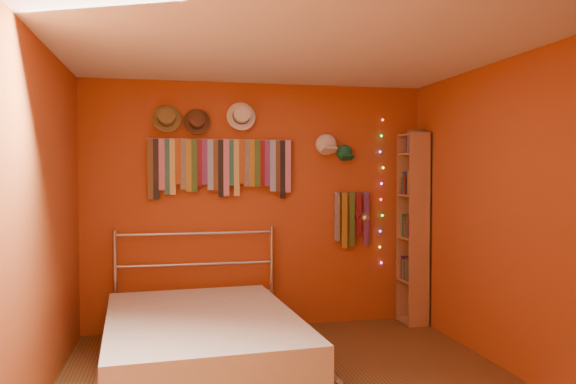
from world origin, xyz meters
TOP-DOWN VIEW (x-y plane):
  - back_wall at (0.00, 1.75)m, footprint 3.50×0.02m
  - right_wall at (1.75, 0.00)m, footprint 0.02×3.50m
  - left_wall at (-1.75, 0.00)m, footprint 0.02×3.50m
  - ceiling at (0.00, 0.00)m, footprint 3.50×3.50m
  - tie_rack at (-0.39, 1.68)m, footprint 1.45×0.03m
  - small_tie_rack at (0.99, 1.69)m, footprint 0.40×0.03m
  - fedora_olive at (-0.91, 1.66)m, footprint 0.28×0.15m
  - fedora_brown at (-0.62, 1.66)m, footprint 0.26×0.14m
  - fedora_white at (-0.18, 1.65)m, footprint 0.29×0.16m
  - cap_white at (0.71, 1.70)m, footprint 0.20×0.25m
  - cap_green at (0.91, 1.70)m, footprint 0.17×0.22m
  - fairy_lights at (1.33, 1.71)m, footprint 0.06×0.02m
  - reading_lamp at (1.06, 1.49)m, footprint 0.08×0.33m
  - bookshelf at (1.66, 1.53)m, footprint 0.25×0.34m
  - bed at (-0.64, 0.56)m, footprint 1.71×2.20m

SIDE VIEW (x-z plane):
  - bed at x=-0.64m, z-range -0.28..0.76m
  - bookshelf at x=1.66m, z-range 0.02..2.02m
  - small_tie_rack at x=0.99m, z-range 0.83..1.42m
  - reading_lamp at x=1.06m, z-range 1.08..1.18m
  - back_wall at x=0.00m, z-range 0.00..2.50m
  - right_wall at x=1.75m, z-range 0.00..2.50m
  - left_wall at x=-1.75m, z-range 0.00..2.50m
  - fairy_lights at x=1.33m, z-range 0.61..2.16m
  - tie_rack at x=-0.39m, z-range 1.37..1.97m
  - cap_green at x=0.91m, z-range 1.71..1.88m
  - cap_white at x=0.71m, z-range 1.78..1.98m
  - fedora_brown at x=-0.62m, z-range 1.97..2.23m
  - fedora_olive at x=-0.91m, z-range 1.99..2.26m
  - fedora_white at x=-0.18m, z-range 2.02..2.31m
  - ceiling at x=0.00m, z-range 2.49..2.51m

